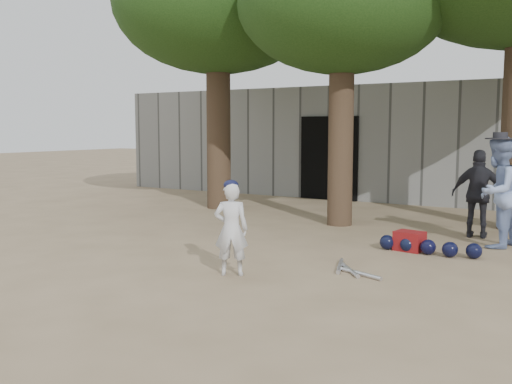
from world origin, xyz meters
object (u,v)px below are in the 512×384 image
Objects in this scene: boy_player at (231,229)px; spectator_dark at (479,194)px; spectator_blue at (498,192)px; red_bag at (410,241)px.

spectator_dark is (2.26, 4.31, 0.16)m from boy_player.
spectator_dark is at bearing -145.56° from boy_player.
red_bag is (-1.10, -0.97, -0.72)m from spectator_blue.
spectator_blue reaches higher than boy_player.
red_bag is at bearing -148.43° from boy_player.
boy_player is 0.78× the size of spectator_dark.
spectator_blue is 1.15× the size of spectator_dark.
spectator_blue is at bearing 113.84° from spectator_dark.
boy_player is at bearing 57.17° from spectator_dark.
spectator_blue reaches higher than spectator_dark.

